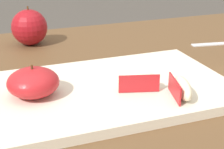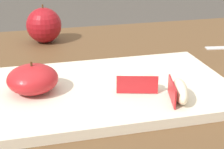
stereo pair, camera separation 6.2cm
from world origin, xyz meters
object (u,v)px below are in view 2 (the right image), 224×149
object	(u,v)px
cutting_board	(112,89)
apple_wedge_middle	(137,82)
apple_half_skin_up	(33,79)
apple_wedge_front	(179,91)
whole_apple_red_delicious	(44,25)

from	to	relation	value
cutting_board	apple_wedge_middle	xyz separation A→B (m)	(0.03, -0.03, 0.02)
apple_half_skin_up	apple_wedge_front	size ratio (longest dim) A/B	1.12
cutting_board	whole_apple_red_delicious	size ratio (longest dim) A/B	4.31
cutting_board	apple_wedge_front	size ratio (longest dim) A/B	5.49
apple_wedge_front	whole_apple_red_delicious	bearing A→B (deg)	112.77
cutting_board	whole_apple_red_delicious	distance (m)	0.35
cutting_board	whole_apple_red_delicious	world-z (taller)	whole_apple_red_delicious
whole_apple_red_delicious	apple_half_skin_up	bearing A→B (deg)	-97.56
apple_wedge_middle	apple_wedge_front	size ratio (longest dim) A/B	1.00
apple_wedge_middle	whole_apple_red_delicious	xyz separation A→B (m)	(-0.12, 0.37, 0.01)
cutting_board	apple_wedge_front	world-z (taller)	apple_wedge_front
apple_wedge_front	apple_half_skin_up	bearing A→B (deg)	157.95
cutting_board	apple_wedge_middle	world-z (taller)	apple_wedge_middle
whole_apple_red_delicious	apple_wedge_middle	bearing A→B (deg)	-71.53
apple_wedge_middle	apple_wedge_front	distance (m)	0.07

